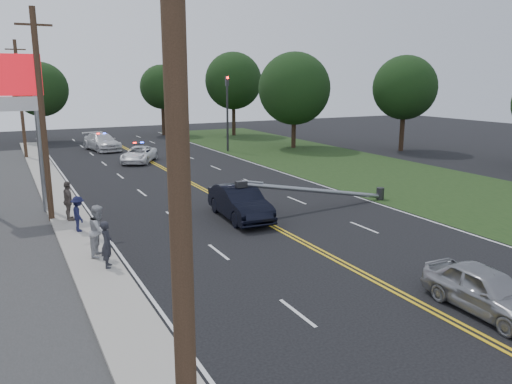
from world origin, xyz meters
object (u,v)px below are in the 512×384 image
fallen_streetlight (324,191)px  bystander_c (78,214)px  crashed_sedan (240,202)px  waiting_sedan (486,290)px  utility_pole_mid (42,116)px  utility_pole_far (20,99)px  bystander_a (107,244)px  traffic_signal (227,107)px  bystander_b (99,230)px  bystander_d (68,201)px  emergency_a (139,154)px  emergency_b (102,142)px  utility_pole_near (181,225)px  pylon_sign (8,96)px

fallen_streetlight → bystander_c: (-12.48, 1.15, 0.00)m
crashed_sedan → waiting_sedan: bearing=-76.9°
utility_pole_mid → utility_pole_far: bearing=90.0°
bystander_a → waiting_sedan: bearing=-117.6°
traffic_signal → fallen_streetlight: size_ratio=0.75×
utility_pole_far → bystander_b: size_ratio=4.98×
utility_pole_far → crashed_sedan: bearing=-72.0°
waiting_sedan → bystander_d: 18.49m
fallen_streetlight → utility_pole_mid: utility_pole_mid is taller
emergency_a → emergency_b: 8.81m
bystander_b → utility_pole_near: bearing=-156.0°
fallen_streetlight → bystander_a: (-12.21, -3.92, 0.07)m
fallen_streetlight → bystander_d: 13.04m
fallen_streetlight → utility_pole_near: bearing=-129.9°
fallen_streetlight → pylon_sign: bearing=157.8°
crashed_sedan → bystander_b: bystander_b is taller
bystander_d → utility_pole_near: bearing=173.3°
emergency_a → emergency_b: bearing=129.1°
bystander_a → fallen_streetlight: bearing=-57.3°
traffic_signal → bystander_c: 26.85m
bystander_a → crashed_sedan: bearing=-46.1°
emergency_b → waiting_sedan: bearing=-94.6°
utility_pole_near → bystander_c: 17.67m
bystander_c → traffic_signal: bearing=-42.8°
waiting_sedan → bystander_b: 13.67m
crashed_sedan → bystander_c: 7.57m
utility_pole_near → waiting_sedan: size_ratio=2.47×
traffic_signal → pylon_sign: bearing=-139.6°
fallen_streetlight → bystander_d: bearing=165.8°
pylon_sign → fallen_streetlight: size_ratio=0.85×
traffic_signal → utility_pole_mid: utility_pole_mid is taller
bystander_b → bystander_d: bystander_b is taller
utility_pole_near → bystander_a: bearing=84.4°
bystander_a → bystander_d: bystander_d is taller
pylon_sign → utility_pole_far: 20.06m
utility_pole_mid → bystander_a: 9.00m
fallen_streetlight → emergency_a: 20.08m
emergency_a → bystander_b: 23.08m
fallen_streetlight → bystander_c: bearing=174.8°
bystander_a → bystander_b: bearing=15.8°
bystander_a → bystander_c: bearing=18.0°
fallen_streetlight → waiting_sedan: size_ratio=2.31×
utility_pole_mid → bystander_a: size_ratio=5.76×
fallen_streetlight → waiting_sedan: bearing=-102.9°
emergency_b → bystander_a: size_ratio=3.27×
pylon_sign → emergency_a: 17.32m
utility_pole_far → utility_pole_near: bearing=-90.0°
fallen_streetlight → traffic_signal: bearing=79.4°
bystander_c → bystander_d: (-0.16, 2.05, 0.16)m
bystander_a → bystander_c: (-0.28, 5.07, -0.07)m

